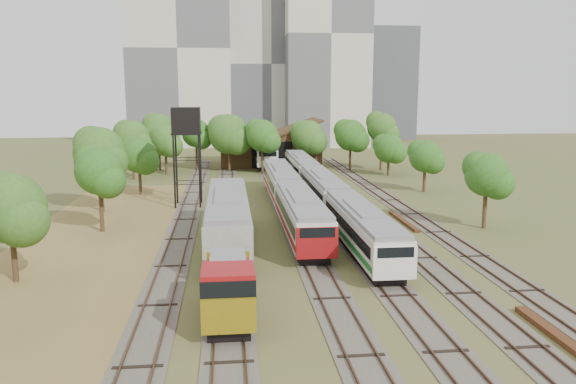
{
  "coord_description": "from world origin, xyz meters",
  "views": [
    {
      "loc": [
        -7.89,
        -34.75,
        11.94
      ],
      "look_at": [
        -2.23,
        17.75,
        2.5
      ],
      "focal_mm": 35.0,
      "sensor_mm": 36.0,
      "label": 1
    }
  ],
  "objects": [
    {
      "name": "ground",
      "position": [
        0.0,
        0.0,
        0.0
      ],
      "size": [
        240.0,
        240.0,
        0.0
      ],
      "primitive_type": "plane",
      "color": "#475123",
      "rests_on": "ground"
    },
    {
      "name": "rail_pile_near",
      "position": [
        8.0,
        -11.45,
        0.15
      ],
      "size": [
        0.6,
        9.0,
        0.3
      ],
      "primitive_type": "cube",
      "color": "#4F2C16",
      "rests_on": "ground"
    },
    {
      "name": "tree_band_right",
      "position": [
        15.13,
        29.96,
        4.3
      ],
      "size": [
        4.91,
        35.98,
        6.73
      ],
      "color": "#382616",
      "rests_on": "ground"
    },
    {
      "name": "tree_band_left",
      "position": [
        -20.12,
        27.76,
        5.47
      ],
      "size": [
        8.13,
        75.71,
        8.55
      ],
      "color": "#382616",
      "rests_on": "ground"
    },
    {
      "name": "railcar_rear",
      "position": [
        -2.0,
        55.94,
        2.07
      ],
      "size": [
        3.16,
        16.08,
        3.91
      ],
      "color": "black",
      "rests_on": "ground"
    },
    {
      "name": "rail_pile_far",
      "position": [
        8.2,
        14.5,
        0.13
      ],
      "size": [
        0.49,
        7.88,
        0.26
      ],
      "primitive_type": "cube",
      "color": "#4F2C16",
      "rests_on": "ground"
    },
    {
      "name": "tower_far_right",
      "position": [
        34.0,
        110.0,
        14.0
      ],
      "size": [
        12.0,
        12.0,
        28.0
      ],
      "primitive_type": "cube",
      "color": "#464A4F",
      "rests_on": "ground"
    },
    {
      "name": "maintenance_shed",
      "position": [
        -1.0,
        57.98,
        2.91
      ],
      "size": [
        16.45,
        11.55,
        7.58
      ],
      "color": "#372314",
      "rests_on": "ground"
    },
    {
      "name": "tower_centre",
      "position": [
        2.0,
        100.0,
        18.0
      ],
      "size": [
        20.0,
        18.0,
        36.0
      ],
      "primitive_type": "cube",
      "color": "#B7B4A6",
      "rests_on": "ground"
    },
    {
      "name": "water_tower",
      "position": [
        -12.13,
        24.52,
        8.74
      ],
      "size": [
        2.99,
        2.99,
        10.37
      ],
      "color": "black",
      "rests_on": "ground"
    },
    {
      "name": "railcar_green_set",
      "position": [
        2.0,
        22.77,
        1.78
      ],
      "size": [
        2.73,
        52.08,
        3.37
      ],
      "color": "black",
      "rests_on": "ground"
    },
    {
      "name": "dry_grass_patch",
      "position": [
        -18.0,
        8.0,
        0.02
      ],
      "size": [
        14.0,
        60.0,
        0.04
      ],
      "primitive_type": "cube",
      "color": "brown",
      "rests_on": "ground"
    },
    {
      "name": "tracks",
      "position": [
        -0.67,
        25.0,
        0.04
      ],
      "size": [
        24.6,
        80.0,
        0.19
      ],
      "color": "#4C473D",
      "rests_on": "ground"
    },
    {
      "name": "tower_left",
      "position": [
        -18.0,
        95.0,
        21.0
      ],
      "size": [
        22.0,
        16.0,
        42.0
      ],
      "primitive_type": "cube",
      "color": "beige",
      "rests_on": "ground"
    },
    {
      "name": "shunter_locomotive",
      "position": [
        -8.0,
        -6.56,
        1.65
      ],
      "size": [
        2.64,
        8.1,
        3.46
      ],
      "color": "black",
      "rests_on": "ground"
    },
    {
      "name": "tower_right",
      "position": [
        14.0,
        92.0,
        24.0
      ],
      "size": [
        18.0,
        16.0,
        48.0
      ],
      "primitive_type": "cube",
      "color": "beige",
      "rests_on": "ground"
    },
    {
      "name": "railcar_red_set",
      "position": [
        -2.0,
        18.68,
        1.89
      ],
      "size": [
        2.89,
        34.57,
        3.58
      ],
      "color": "black",
      "rests_on": "ground"
    },
    {
      "name": "tree_band_far",
      "position": [
        -1.59,
        50.08,
        5.51
      ],
      "size": [
        36.95,
        9.81,
        8.8
      ],
      "color": "#382616",
      "rests_on": "ground"
    },
    {
      "name": "old_grey_coach",
      "position": [
        -8.0,
        8.3,
        2.21
      ],
      "size": [
        3.26,
        18.0,
        4.04
      ],
      "color": "black",
      "rests_on": "ground"
    }
  ]
}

